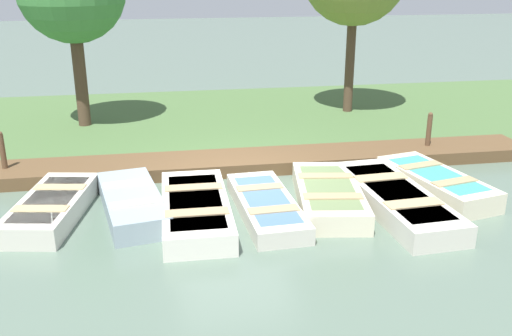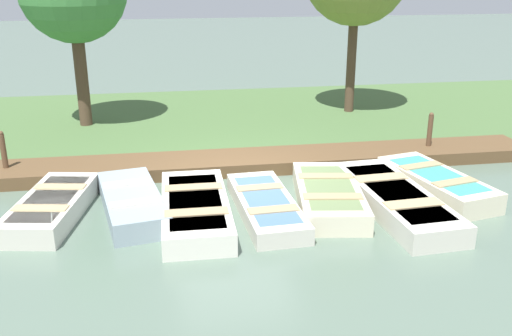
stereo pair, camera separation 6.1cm
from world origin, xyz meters
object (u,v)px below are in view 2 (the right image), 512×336
rowboat_1 (132,202)px  mooring_post_near (4,156)px  mooring_post_far (429,135)px  rowboat_0 (52,207)px  rowboat_6 (436,183)px  rowboat_3 (266,206)px  rowboat_5 (395,199)px  rowboat_2 (195,209)px  rowboat_4 (329,195)px

rowboat_1 → mooring_post_near: size_ratio=2.55×
mooring_post_near → mooring_post_far: size_ratio=1.00×
rowboat_0 → rowboat_6: rowboat_6 is taller
rowboat_3 → rowboat_5: rowboat_5 is taller
rowboat_2 → mooring_post_near: (-2.65, -3.86, 0.35)m
rowboat_5 → mooring_post_far: bearing=141.2°
rowboat_4 → mooring_post_near: 6.88m
rowboat_4 → rowboat_5: (0.41, 1.18, 0.00)m
rowboat_3 → mooring_post_near: mooring_post_near is taller
rowboat_4 → rowboat_0: bearing=-84.5°
rowboat_1 → rowboat_2: 1.24m
rowboat_2 → rowboat_3: bearing=91.7°
rowboat_2 → rowboat_3: size_ratio=1.07×
rowboat_5 → mooring_post_near: bearing=-114.2°
rowboat_2 → mooring_post_near: mooring_post_near is taller
rowboat_0 → rowboat_4: 5.16m
rowboat_1 → rowboat_6: bearing=79.5°
rowboat_6 → mooring_post_far: size_ratio=2.61×
rowboat_3 → rowboat_4: rowboat_4 is taller
rowboat_0 → mooring_post_far: 8.60m
rowboat_1 → rowboat_2: (0.47, 1.14, -0.01)m
rowboat_5 → mooring_post_near: (-2.84, -7.61, 0.35)m
rowboat_0 → rowboat_5: (0.71, 6.33, 0.00)m
rowboat_3 → mooring_post_near: bearing=-120.0°
mooring_post_far → rowboat_5: bearing=-35.1°
rowboat_1 → mooring_post_far: size_ratio=2.55×
rowboat_0 → rowboat_2: (0.53, 2.58, -0.00)m
rowboat_2 → rowboat_6: 4.91m
mooring_post_far → mooring_post_near: bearing=-90.0°
rowboat_2 → rowboat_4: 2.58m
rowboat_0 → mooring_post_far: mooring_post_far is taller
rowboat_1 → rowboat_4: rowboat_1 is taller
rowboat_5 → rowboat_6: size_ratio=1.25×
rowboat_5 → mooring_post_far: 3.49m
rowboat_1 → mooring_post_far: (-2.18, 6.89, 0.34)m
rowboat_0 → rowboat_3: rowboat_0 is taller
rowboat_3 → rowboat_4: size_ratio=0.98×
rowboat_2 → rowboat_4: bearing=96.0°
rowboat_2 → rowboat_6: rowboat_6 is taller
rowboat_3 → rowboat_5: (0.20, 2.44, 0.04)m
rowboat_4 → mooring_post_near: bearing=-101.8°
rowboat_0 → rowboat_1: bearing=98.3°
rowboat_2 → rowboat_3: 1.31m
rowboat_0 → rowboat_6: size_ratio=0.97×
rowboat_6 → mooring_post_far: 2.38m
rowboat_2 → rowboat_5: size_ratio=0.86×
rowboat_1 → rowboat_5: (0.66, 4.89, -0.01)m
rowboat_2 → rowboat_5: rowboat_5 is taller
rowboat_3 → rowboat_6: rowboat_6 is taller
rowboat_2 → rowboat_3: (-0.02, 1.31, -0.04)m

